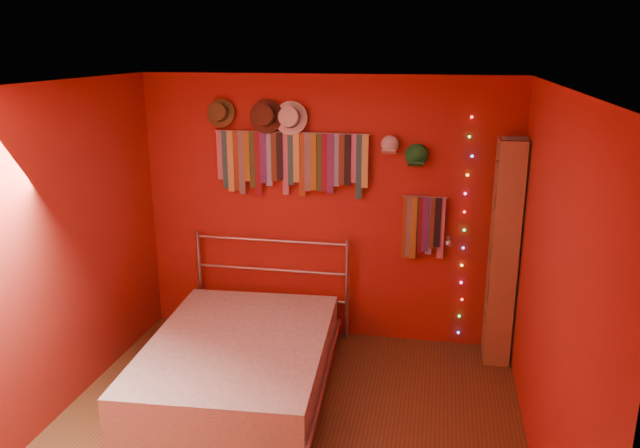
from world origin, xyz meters
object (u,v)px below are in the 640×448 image
Objects in this scene: tie_rack at (290,160)px; bookshelf at (509,252)px; bed at (239,361)px; reading_lamp at (449,242)px.

bookshelf is (1.98, -0.15, -0.71)m from tie_rack.
bed is (-2.17, -0.93, -0.79)m from bookshelf.
bookshelf is (0.52, 0.00, -0.06)m from reading_lamp.
bookshelf is at bearing 19.67° from bed.
tie_rack reaches higher than reading_lamp.
bed is at bearing -156.86° from bookshelf.
bookshelf is 0.94× the size of bed.
reading_lamp is 0.52m from bookshelf.
tie_rack is 1.61m from reading_lamp.
reading_lamp is at bearing -6.15° from tie_rack.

